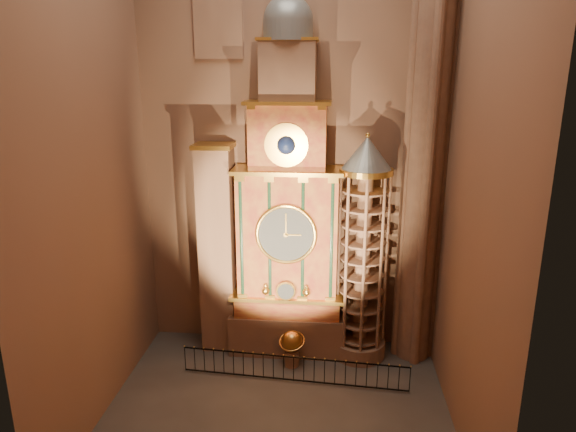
# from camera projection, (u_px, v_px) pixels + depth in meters

# --- Properties ---
(floor) EXTENTS (14.00, 14.00, 0.00)m
(floor) POSITION_uv_depth(u_px,v_px,m) (277.00, 411.00, 20.95)
(floor) COLOR #383330
(floor) RESTS_ON ground
(wall_back) EXTENTS (22.00, 0.00, 22.00)m
(wall_back) POSITION_uv_depth(u_px,v_px,m) (290.00, 124.00, 23.69)
(wall_back) COLOR #8E614C
(wall_back) RESTS_ON floor
(wall_left) EXTENTS (0.00, 22.00, 22.00)m
(wall_left) POSITION_uv_depth(u_px,v_px,m) (83.00, 139.00, 18.53)
(wall_left) COLOR #8E614C
(wall_left) RESTS_ON floor
(wall_right) EXTENTS (0.00, 22.00, 22.00)m
(wall_right) POSITION_uv_depth(u_px,v_px,m) (481.00, 144.00, 17.34)
(wall_right) COLOR #8E614C
(wall_right) RESTS_ON floor
(astronomical_clock) EXTENTS (5.60, 2.41, 16.70)m
(astronomical_clock) POSITION_uv_depth(u_px,v_px,m) (288.00, 220.00, 23.88)
(astronomical_clock) COLOR #8C634C
(astronomical_clock) RESTS_ON floor
(portrait_tower) EXTENTS (1.80, 1.60, 10.20)m
(portrait_tower) POSITION_uv_depth(u_px,v_px,m) (218.00, 249.00, 24.60)
(portrait_tower) COLOR #8C634C
(portrait_tower) RESTS_ON floor
(stair_turret) EXTENTS (2.50, 2.50, 10.80)m
(stair_turret) POSITION_uv_depth(u_px,v_px,m) (363.00, 253.00, 23.71)
(stair_turret) COLOR #8C634C
(stair_turret) RESTS_ON floor
(gothic_pier) EXTENTS (2.04, 2.04, 22.00)m
(gothic_pier) POSITION_uv_depth(u_px,v_px,m) (428.00, 128.00, 22.21)
(gothic_pier) COLOR #8C634C
(gothic_pier) RESTS_ON floor
(celestial_globe) EXTENTS (1.48, 1.43, 1.76)m
(celestial_globe) POSITION_uv_depth(u_px,v_px,m) (292.00, 345.00, 23.93)
(celestial_globe) COLOR #8C634C
(celestial_globe) RESTS_ON floor
(iron_railing) EXTENTS (10.05, 0.83, 1.21)m
(iron_railing) POSITION_uv_depth(u_px,v_px,m) (294.00, 369.00, 22.71)
(iron_railing) COLOR black
(iron_railing) RESTS_ON floor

